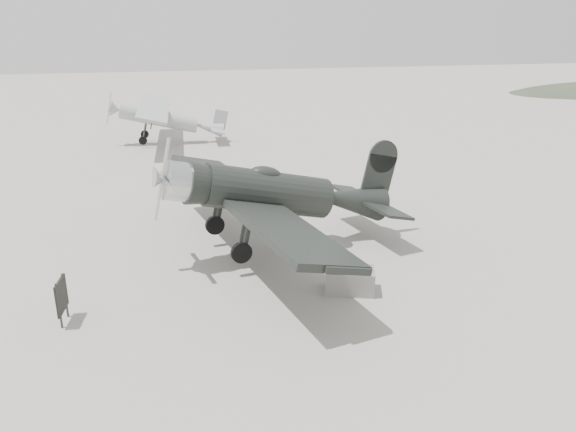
# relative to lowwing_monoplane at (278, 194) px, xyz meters

# --- Properties ---
(ground) EXTENTS (160.00, 160.00, 0.00)m
(ground) POSITION_rel_lowwing_monoplane_xyz_m (-0.90, -1.81, -2.24)
(ground) COLOR gray
(ground) RESTS_ON ground
(lowwing_monoplane) EXTENTS (9.52, 13.20, 4.24)m
(lowwing_monoplane) POSITION_rel_lowwing_monoplane_xyz_m (0.00, 0.00, 0.00)
(lowwing_monoplane) COLOR black
(lowwing_monoplane) RESTS_ON ground
(highwing_monoplane) EXTENTS (7.96, 11.20, 3.18)m
(highwing_monoplane) POSITION_rel_lowwing_monoplane_xyz_m (-3.68, 20.52, -0.25)
(highwing_monoplane) COLOR #A1A4A6
(highwing_monoplane) RESTS_ON ground
(equipment_block) EXTENTS (1.78, 1.41, 0.78)m
(equipment_block) POSITION_rel_lowwing_monoplane_xyz_m (1.52, -3.81, -1.86)
(equipment_block) COLOR slate
(equipment_block) RESTS_ON ground
(sign_board) EXTENTS (0.18, 0.96, 1.39)m
(sign_board) POSITION_rel_lowwing_monoplane_xyz_m (-7.16, -3.81, -1.41)
(sign_board) COLOR #333333
(sign_board) RESTS_ON ground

